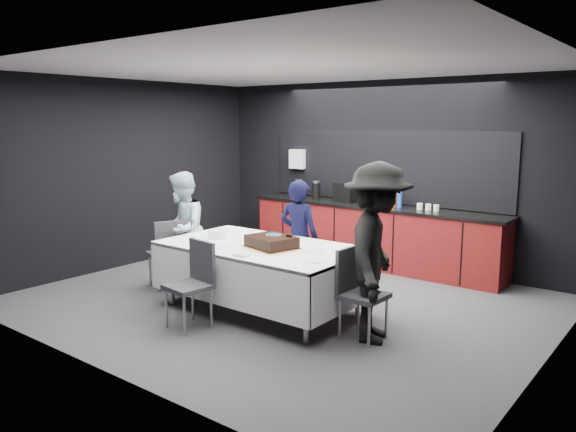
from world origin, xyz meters
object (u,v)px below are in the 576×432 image
(plate_stack, at_px, (218,234))
(chair_left, at_px, (168,249))
(party_table, at_px, (262,257))
(person_left, at_px, (182,229))
(chair_right, at_px, (357,286))
(person_right, at_px, (377,253))
(chair_near, at_px, (194,278))
(cake_assembly, at_px, (272,242))
(champagne_flute, at_px, (193,225))
(person_center, at_px, (299,238))

(plate_stack, distance_m, chair_left, 0.90)
(party_table, bearing_deg, person_left, 175.10)
(chair_right, bearing_deg, person_right, 16.52)
(person_left, distance_m, person_right, 2.98)
(plate_stack, distance_m, person_left, 0.84)
(plate_stack, xyz_separation_m, chair_near, (0.43, -0.79, -0.30))
(cake_assembly, height_order, chair_near, cake_assembly)
(plate_stack, relative_size, person_right, 0.13)
(chair_left, bearing_deg, chair_right, 1.39)
(chair_left, relative_size, chair_near, 1.00)
(plate_stack, bearing_deg, party_table, 3.30)
(plate_stack, height_order, chair_right, chair_right)
(party_table, distance_m, champagne_flute, 0.98)
(party_table, distance_m, person_right, 1.51)
(cake_assembly, bearing_deg, plate_stack, 179.13)
(plate_stack, distance_m, person_right, 2.15)
(person_center, bearing_deg, cake_assembly, 99.01)
(plate_stack, bearing_deg, chair_right, -0.02)
(plate_stack, height_order, person_center, person_center)
(party_table, relative_size, cake_assembly, 3.58)
(chair_left, bearing_deg, plate_stack, 4.64)
(person_left, bearing_deg, person_right, 49.87)
(champagne_flute, height_order, person_right, person_right)
(person_left, bearing_deg, person_center, 74.42)
(cake_assembly, bearing_deg, person_center, 104.55)
(cake_assembly, bearing_deg, champagne_flute, -171.35)
(person_right, bearing_deg, person_center, 41.49)
(party_table, relative_size, chair_left, 2.51)
(party_table, bearing_deg, person_right, 0.58)
(cake_assembly, relative_size, chair_left, 0.70)
(champagne_flute, bearing_deg, cake_assembly, 8.65)
(cake_assembly, distance_m, plate_stack, 0.86)
(champagne_flute, distance_m, person_right, 2.41)
(champagne_flute, distance_m, chair_near, 0.99)
(cake_assembly, relative_size, champagne_flute, 2.90)
(person_center, bearing_deg, champagne_flute, 41.25)
(chair_near, bearing_deg, chair_left, 150.50)
(plate_stack, distance_m, chair_near, 0.95)
(chair_right, bearing_deg, person_center, 149.42)
(person_left, bearing_deg, chair_left, -43.87)
(person_left, xyz_separation_m, person_right, (2.98, -0.11, 0.14))
(cake_assembly, bearing_deg, person_left, 173.93)
(person_center, bearing_deg, plate_stack, 44.25)
(person_right, bearing_deg, party_table, 67.85)
(person_center, xyz_separation_m, person_left, (-1.48, -0.61, 0.03))
(champagne_flute, xyz_separation_m, chair_left, (-0.61, 0.11, -0.40))
(party_table, height_order, person_right, person_right)
(chair_right, xyz_separation_m, person_left, (-2.79, 0.17, 0.23))
(party_table, height_order, chair_right, chair_right)
(person_right, bearing_deg, cake_assembly, 70.21)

